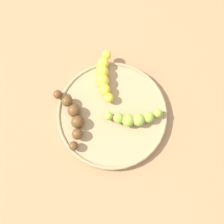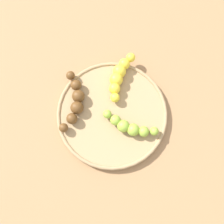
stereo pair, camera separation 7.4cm
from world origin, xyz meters
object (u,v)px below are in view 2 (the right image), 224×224
object	(u,v)px
fruit_bowl	(112,114)
banana_yellow	(119,76)
banana_overripe	(75,102)
banana_green	(129,126)

from	to	relation	value
fruit_bowl	banana_yellow	world-z (taller)	banana_yellow
banana_overripe	banana_yellow	size ratio (longest dim) A/B	1.33
banana_green	banana_yellow	world-z (taller)	banana_yellow
banana_overripe	banana_yellow	bearing A→B (deg)	36.43
banana_yellow	fruit_bowl	bearing A→B (deg)	99.77
banana_green	banana_yellow	size ratio (longest dim) A/B	1.03
banana_overripe	banana_yellow	world-z (taller)	banana_yellow
banana_overripe	banana_green	xyz separation A→B (m)	(0.11, -0.12, -0.00)
banana_yellow	banana_overripe	bearing A→B (deg)	52.20
fruit_bowl	banana_green	size ratio (longest dim) A/B	2.54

